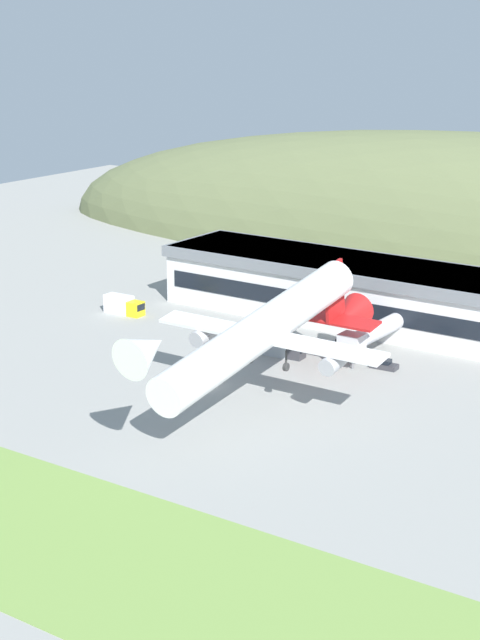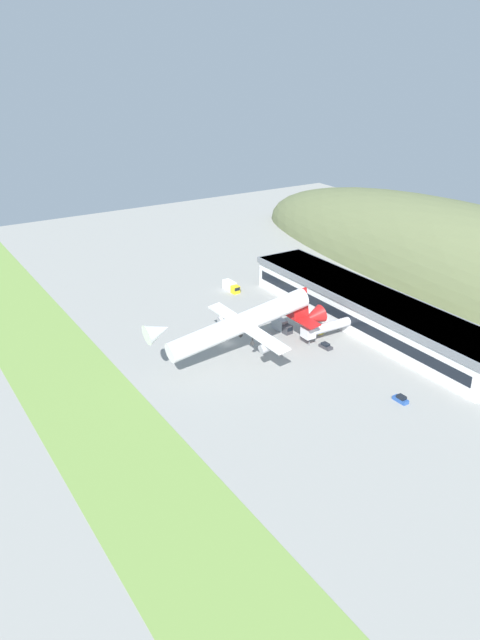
% 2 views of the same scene
% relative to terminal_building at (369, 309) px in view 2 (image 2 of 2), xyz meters
% --- Properties ---
extents(ground_plane, '(315.29, 315.29, 0.00)m').
position_rel_terminal_building_xyz_m(ground_plane, '(-12.22, -40.18, -5.83)').
color(ground_plane, gray).
extents(grass_strip_foreground, '(283.76, 25.27, 0.08)m').
position_rel_terminal_building_xyz_m(grass_strip_foreground, '(-12.22, -84.05, -5.79)').
color(grass_strip_foreground, '#759947').
rests_on(grass_strip_foreground, ground_plane).
extents(terminal_building, '(90.85, 17.45, 10.28)m').
position_rel_terminal_building_xyz_m(terminal_building, '(0.00, 0.00, 0.00)').
color(terminal_building, silver).
rests_on(terminal_building, ground_plane).
extents(jetway_0, '(3.38, 15.62, 5.43)m').
position_rel_terminal_building_xyz_m(jetway_0, '(0.59, -16.81, -1.83)').
color(jetway_0, silver).
rests_on(jetway_0, ground_plane).
extents(cargo_airplane, '(33.84, 52.86, 13.05)m').
position_rel_terminal_building_xyz_m(cargo_airplane, '(-1.78, -41.63, 4.45)').
color(cargo_airplane, white).
extents(service_car_0, '(4.58, 1.74, 1.68)m').
position_rel_terminal_building_xyz_m(service_car_0, '(-21.19, -21.62, -5.13)').
color(service_car_0, gold).
rests_on(service_car_0, ground_plane).
extents(service_car_1, '(3.81, 1.77, 1.68)m').
position_rel_terminal_building_xyz_m(service_car_1, '(-4.90, -14.69, -5.13)').
color(service_car_1, gold).
rests_on(service_car_1, ground_plane).
extents(service_car_2, '(3.99, 2.13, 1.40)m').
position_rel_terminal_building_xyz_m(service_car_2, '(4.30, -19.03, -5.24)').
color(service_car_2, '#333338').
rests_on(service_car_2, ground_plane).
extents(service_car_3, '(3.81, 1.74, 1.62)m').
position_rel_terminal_building_xyz_m(service_car_3, '(35.16, -21.96, -5.15)').
color(service_car_3, '#264C99').
rests_on(service_car_3, ground_plane).
extents(fuel_truck, '(7.41, 2.81, 3.28)m').
position_rel_terminal_building_xyz_m(fuel_truck, '(-11.35, -22.62, -4.29)').
color(fuel_truck, '#333338').
rests_on(fuel_truck, ground_plane).
extents(box_truck, '(7.44, 2.64, 3.15)m').
position_rel_terminal_building_xyz_m(box_truck, '(-46.06, -18.60, -4.33)').
color(box_truck, gold).
rests_on(box_truck, ground_plane).
extents(traffic_cone_0, '(0.52, 0.52, 0.58)m').
position_rel_terminal_building_xyz_m(traffic_cone_0, '(-15.05, -29.37, -5.54)').
color(traffic_cone_0, orange).
rests_on(traffic_cone_0, ground_plane).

